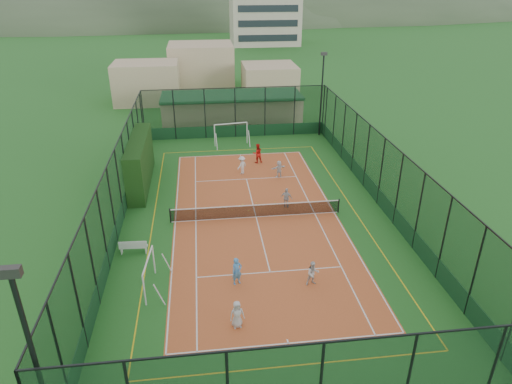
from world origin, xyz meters
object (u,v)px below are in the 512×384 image
floodlight_ne (321,95)px  child_near_left (237,314)px  clubhouse (232,108)px  child_near_right (313,273)px  coach (257,153)px  child_far_right (287,198)px  child_far_back (279,169)px  floodlight_sw (41,380)px  child_far_left (242,165)px  child_near_mid (237,271)px  white_bench (133,246)px  futsal_goal_near (149,274)px  futsal_goal_far (231,134)px

floodlight_ne → child_near_left: (-10.80, -27.08, -3.40)m
clubhouse → child_near_right: size_ratio=10.72×
child_near_left → coach: bearing=72.0°
child_near_left → child_far_right: child_far_right is taller
floodlight_ne → child_near_right: size_ratio=5.82×
child_near_right → child_far_back: size_ratio=1.02×
floodlight_sw → child_far_left: floodlight_sw is taller
floodlight_sw → child_near_right: 14.29m
child_near_mid → child_near_left: bearing=-119.0°
floodlight_ne → child_far_left: 13.10m
child_far_right → child_far_back: (0.37, 5.37, -0.04)m
white_bench → futsal_goal_near: (1.27, -3.57, 0.44)m
child_near_left → child_far_left: (1.94, 18.03, 0.05)m
child_near_left → child_far_right: 12.53m
futsal_goal_far → child_far_left: 7.16m
futsal_goal_near → futsal_goal_far: futsal_goal_far is taller
floodlight_ne → child_far_right: bearing=-112.2°
clubhouse → child_near_right: clubhouse is taller
floodlight_ne → coach: (-7.27, -6.77, -3.25)m
child_far_back → futsal_goal_far: bearing=-87.9°
futsal_goal_far → coach: (1.95, -4.87, -0.18)m
child_near_right → child_far_right: (0.23, 8.96, 0.02)m
child_near_right → coach: coach is taller
clubhouse → child_far_right: (2.32, -20.80, -0.83)m
clubhouse → child_near_mid: (-1.92, -29.19, -0.77)m
futsal_goal_far → coach: size_ratio=1.90×
clubhouse → child_near_left: bearing=-93.9°
child_near_left → child_near_mid: bearing=77.1°
clubhouse → coach: (1.33, -12.17, -0.70)m
floodlight_sw → child_near_left: 9.48m
floodlight_ne → child_near_right: (-6.50, -24.36, -3.41)m
white_bench → child_near_right: child_near_right is taller
floodlight_ne → clubhouse: bearing=147.9°
child_near_left → child_far_back: (4.89, 17.05, -0.02)m
white_bench → child_near_right: 10.79m
floodlight_sw → child_near_right: bearing=39.6°
white_bench → child_far_left: size_ratio=1.07×
clubhouse → child_near_right: (2.10, -29.76, -0.86)m
white_bench → floodlight_ne: bearing=53.5°
floodlight_sw → child_far_back: (11.29, 23.17, -3.42)m
white_bench → futsal_goal_far: size_ratio=0.50×
child_near_left → child_far_left: bearing=75.7°
clubhouse → futsal_goal_near: bearing=-102.7°
child_far_left → child_near_mid: bearing=40.2°
child_near_right → child_far_left: 15.49m
child_near_left → coach: (3.53, 20.31, 0.15)m
floodlight_sw → child_far_right: 21.16m
coach → child_far_left: bearing=43.5°
child_far_right → child_near_right: bearing=116.2°
white_bench → child_far_right: 11.15m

